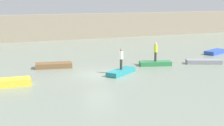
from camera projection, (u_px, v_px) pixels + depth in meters
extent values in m
plane|color=gray|center=(99.00, 75.00, 27.14)|extent=(120.00, 120.00, 0.00)
cube|color=gray|center=(45.00, 28.00, 48.38)|extent=(80.00, 1.20, 3.88)
cube|color=gold|center=(9.00, 82.00, 23.61)|extent=(3.06, 1.41, 0.52)
cube|color=brown|center=(54.00, 65.00, 29.71)|extent=(3.45, 1.79, 0.46)
cube|color=teal|center=(121.00, 72.00, 27.28)|extent=(3.19, 2.64, 0.39)
cube|color=#2D7F47|center=(155.00, 63.00, 30.72)|extent=(3.14, 1.75, 0.41)
cube|color=gray|center=(204.00, 62.00, 31.54)|extent=(3.48, 2.16, 0.41)
cube|color=#2B4CAD|center=(215.00, 52.00, 37.20)|extent=(3.26, 2.30, 0.42)
cylinder|color=#38332D|center=(155.00, 57.00, 30.59)|extent=(0.22, 0.22, 0.88)
cylinder|color=#D8F226|center=(156.00, 49.00, 30.44)|extent=(0.32, 0.32, 0.66)
sphere|color=beige|center=(156.00, 44.00, 30.35)|extent=(0.25, 0.25, 0.25)
cylinder|color=#38332D|center=(121.00, 64.00, 27.15)|extent=(0.22, 0.22, 0.89)
cylinder|color=white|center=(121.00, 55.00, 27.00)|extent=(0.32, 0.32, 0.67)
sphere|color=#936B4C|center=(121.00, 50.00, 26.91)|extent=(0.22, 0.22, 0.22)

